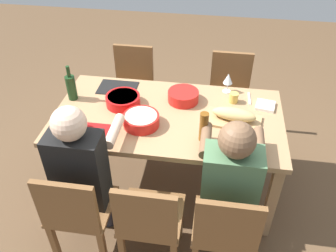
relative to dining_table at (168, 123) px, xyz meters
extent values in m
plane|color=brown|center=(0.00, 0.00, -0.65)|extent=(8.00, 8.00, 0.00)
cube|color=#A87F56|center=(0.00, 0.00, 0.07)|extent=(1.72, 0.93, 0.04)
cube|color=#A87F56|center=(-0.80, -0.40, -0.30)|extent=(0.07, 0.07, 0.70)
cube|color=#A87F56|center=(0.80, -0.40, -0.30)|extent=(0.07, 0.07, 0.70)
cube|color=#A87F56|center=(-0.80, 0.40, -0.30)|extent=(0.07, 0.07, 0.70)
cube|color=#A87F56|center=(0.80, 0.40, -0.30)|extent=(0.07, 0.07, 0.70)
cube|color=brown|center=(0.00, -0.70, -0.22)|extent=(0.40, 0.40, 0.03)
cube|color=brown|center=(0.00, -0.89, 0.00)|extent=(0.38, 0.04, 0.40)
cube|color=brown|center=(-0.17, -0.53, -0.44)|extent=(0.04, 0.04, 0.42)
cube|color=brown|center=(0.17, -0.53, -0.44)|extent=(0.04, 0.04, 0.42)
cube|color=brown|center=(-0.47, 0.70, -0.22)|extent=(0.40, 0.40, 0.03)
cube|color=brown|center=(-0.47, 0.89, 0.00)|extent=(0.38, 0.04, 0.40)
cube|color=brown|center=(-0.30, 0.53, -0.44)|extent=(0.04, 0.04, 0.42)
cube|color=brown|center=(-0.64, 0.53, -0.44)|extent=(0.04, 0.04, 0.42)
cube|color=brown|center=(-0.30, 0.87, -0.44)|extent=(0.04, 0.04, 0.42)
cube|color=brown|center=(-0.64, 0.87, -0.44)|extent=(0.04, 0.04, 0.42)
cube|color=brown|center=(-0.47, -0.70, -0.22)|extent=(0.40, 0.40, 0.03)
cube|color=brown|center=(-0.47, -0.89, 0.00)|extent=(0.38, 0.04, 0.40)
cube|color=brown|center=(-0.64, -0.53, -0.44)|extent=(0.04, 0.04, 0.42)
cube|color=brown|center=(-0.30, -0.53, -0.44)|extent=(0.04, 0.04, 0.42)
cube|color=brown|center=(-0.64, -0.87, -0.44)|extent=(0.04, 0.04, 0.42)
cube|color=brown|center=(-0.30, -0.87, -0.44)|extent=(0.04, 0.04, 0.42)
cylinder|color=#2D2D38|center=(-0.55, -0.48, -0.43)|extent=(0.11, 0.11, 0.45)
cylinder|color=#2D2D38|center=(-0.39, -0.48, -0.43)|extent=(0.11, 0.11, 0.45)
cube|color=black|center=(-0.47, -0.64, 0.07)|extent=(0.34, 0.20, 0.55)
cylinder|color=beige|center=(-0.64, -0.37, 0.19)|extent=(0.07, 0.30, 0.07)
cylinder|color=beige|center=(-0.30, -0.37, 0.19)|extent=(0.07, 0.30, 0.07)
sphere|color=beige|center=(-0.47, -0.64, 0.44)|extent=(0.21, 0.21, 0.21)
cube|color=brown|center=(0.47, 0.70, -0.22)|extent=(0.40, 0.40, 0.03)
cube|color=brown|center=(0.47, 0.89, 0.00)|extent=(0.38, 0.04, 0.40)
cube|color=brown|center=(0.64, 0.53, -0.44)|extent=(0.04, 0.04, 0.42)
cube|color=brown|center=(0.30, 0.53, -0.44)|extent=(0.04, 0.04, 0.42)
cube|color=brown|center=(0.64, 0.87, -0.44)|extent=(0.04, 0.04, 0.42)
cube|color=brown|center=(0.30, 0.87, -0.44)|extent=(0.04, 0.04, 0.42)
cube|color=brown|center=(0.47, -0.70, -0.22)|extent=(0.40, 0.40, 0.03)
cube|color=brown|center=(0.47, -0.89, 0.00)|extent=(0.38, 0.04, 0.40)
cube|color=brown|center=(0.30, -0.53, -0.44)|extent=(0.04, 0.04, 0.42)
cube|color=brown|center=(0.64, -0.53, -0.44)|extent=(0.04, 0.04, 0.42)
cylinder|color=#2D2D38|center=(0.39, -0.48, -0.43)|extent=(0.11, 0.11, 0.45)
cylinder|color=#2D2D38|center=(0.55, -0.48, -0.43)|extent=(0.11, 0.11, 0.45)
cube|color=#4C724C|center=(0.47, -0.64, 0.07)|extent=(0.34, 0.20, 0.55)
cylinder|color=brown|center=(0.30, -0.37, 0.19)|extent=(0.07, 0.30, 0.07)
cylinder|color=brown|center=(0.64, -0.37, 0.19)|extent=(0.07, 0.30, 0.07)
sphere|color=brown|center=(0.47, -0.64, 0.44)|extent=(0.21, 0.21, 0.21)
cylinder|color=red|center=(0.09, 0.20, 0.13)|extent=(0.24, 0.24, 0.09)
cylinder|color=orange|center=(0.09, 0.20, 0.16)|extent=(0.21, 0.21, 0.03)
cylinder|color=red|center=(-0.17, -0.15, 0.13)|extent=(0.26, 0.26, 0.09)
cylinder|color=beige|center=(-0.17, -0.15, 0.16)|extent=(0.23, 0.23, 0.03)
cylinder|color=red|center=(-0.37, 0.08, 0.13)|extent=(0.27, 0.27, 0.08)
cylinder|color=#2D7028|center=(-0.37, 0.08, 0.15)|extent=(0.23, 0.23, 0.03)
cube|color=tan|center=(0.49, -0.01, 0.10)|extent=(0.43, 0.28, 0.02)
ellipsoid|color=tan|center=(0.49, -0.01, 0.15)|extent=(0.33, 0.16, 0.09)
cylinder|color=#193819|center=(-0.78, 0.10, 0.19)|extent=(0.08, 0.08, 0.20)
cylinder|color=#193819|center=(-0.78, 0.10, 0.33)|extent=(0.03, 0.03, 0.09)
cylinder|color=brown|center=(0.28, -0.25, 0.20)|extent=(0.06, 0.06, 0.22)
cylinder|color=silver|center=(0.43, 0.39, 0.09)|extent=(0.07, 0.07, 0.01)
cylinder|color=silver|center=(0.43, 0.39, 0.13)|extent=(0.01, 0.01, 0.07)
cone|color=silver|center=(0.43, 0.39, 0.21)|extent=(0.08, 0.08, 0.08)
cube|color=black|center=(-0.47, 0.30, 0.09)|extent=(0.32, 0.23, 0.01)
cube|color=maroon|center=(-0.47, -0.30, 0.09)|extent=(0.32, 0.23, 0.01)
cylinder|color=gold|center=(0.49, 0.24, 0.13)|extent=(0.07, 0.07, 0.08)
cube|color=silver|center=(0.61, 0.30, 0.09)|extent=(0.02, 0.17, 0.01)
cylinder|color=black|center=(0.55, -0.27, 0.14)|extent=(0.07, 0.07, 0.11)
cube|color=white|center=(0.73, 0.21, 0.10)|extent=(0.16, 0.16, 0.02)
camera|label=1|loc=(0.32, -2.12, 1.67)|focal=37.80mm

